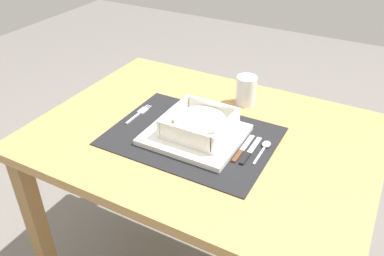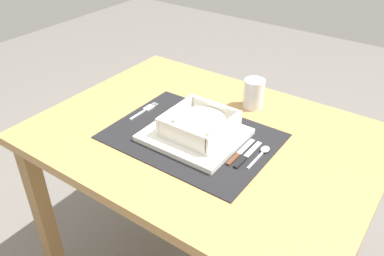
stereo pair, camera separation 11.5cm
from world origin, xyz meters
The scene contains 9 objects.
dining_table centered at (0.00, 0.00, 0.61)m, with size 1.00×0.74×0.70m.
placemat centered at (-0.02, -0.04, 0.70)m, with size 0.47×0.35×0.00m, color black.
serving_plate centered at (-0.01, -0.04, 0.71)m, with size 0.27×0.24×0.02m, color white.
porridge_bowl centered at (0.00, -0.03, 0.74)m, with size 0.18×0.18×0.06m.
fork centered at (-0.23, -0.01, 0.71)m, with size 0.02×0.13×0.00m.
spoon centered at (0.19, 0.00, 0.71)m, with size 0.02×0.12×0.01m.
butter_knife centered at (0.16, -0.04, 0.71)m, with size 0.01×0.14×0.01m.
bread_knife centered at (0.14, -0.04, 0.71)m, with size 0.01×0.14×0.01m.
drinking_glass centered at (0.04, 0.22, 0.75)m, with size 0.07×0.07×0.10m.
Camera 1 is at (0.44, -0.88, 1.36)m, focal length 36.99 mm.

